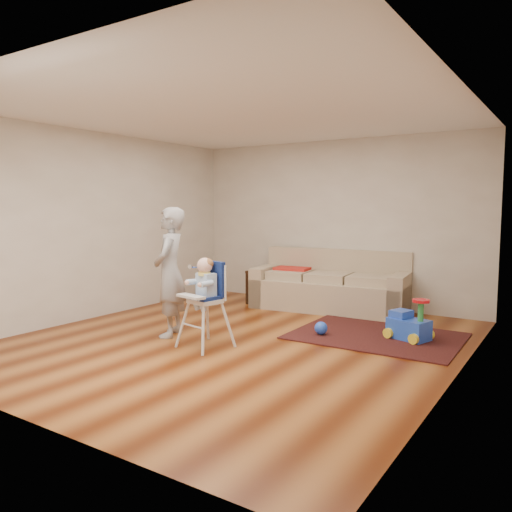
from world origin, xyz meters
The scene contains 9 objects.
ground centered at (0.00, 0.00, 0.00)m, with size 5.50×5.50×0.00m, color #501C05.
room_envelope centered at (0.00, 0.53, 1.88)m, with size 5.04×5.52×2.72m.
sofa centered at (0.16, 2.30, 0.46)m, with size 2.50×1.25×0.93m.
side_table centered at (-0.93, 2.20, 0.28)m, with size 0.56×0.56×0.56m, color black, non-canonical shape.
area_rug centered at (1.35, 1.09, 0.01)m, with size 2.01×1.51×0.02m, color black.
ride_on_toy centered at (1.74, 1.15, 0.27)m, with size 0.47×0.34×0.52m, color blue, non-canonical shape.
toy_ball centered at (0.75, 0.75, 0.10)m, with size 0.16×0.16×0.16m, color blue.
high_chair centered at (-0.15, -0.44, 0.51)m, with size 0.57×0.57×1.05m.
adult centered at (-0.84, -0.28, 0.81)m, with size 0.59×0.39×1.62m, color #98989B.
Camera 1 is at (3.42, -4.86, 1.63)m, focal length 35.00 mm.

